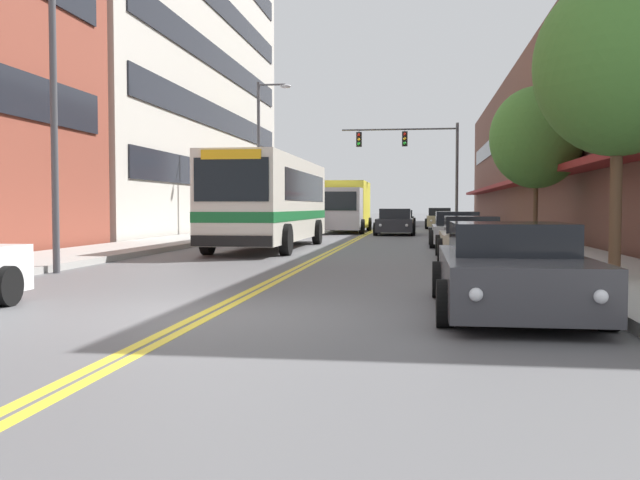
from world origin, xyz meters
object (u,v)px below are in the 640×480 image
Objects in this scene: street_tree_right_near at (618,65)px; car_silver_parked_right_far at (457,230)px; car_red_parked_left_near at (283,224)px; car_beige_parked_right_end at (439,219)px; car_black_moving_lead at (402,219)px; car_slate_blue_moving_third at (397,217)px; city_bus at (272,199)px; traffic_signal_mast at (417,154)px; fire_hydrant at (547,247)px; street_lamp_left_near at (64,31)px; car_charcoal_moving_second at (395,223)px; car_champagne_parked_right_mid at (471,239)px; car_dark_grey_parked_right_foreground at (510,270)px; street_tree_right_mid at (536,138)px; street_lamp_left_far at (263,146)px; box_truck at (347,206)px.

car_silver_parked_right_far is at bearing 100.16° from street_tree_right_near.
car_red_parked_left_near is 1.03× the size of car_beige_parked_right_end.
car_red_parked_left_near is 1.11× the size of car_black_moving_lead.
car_slate_blue_moving_third is at bearing 95.29° from car_silver_parked_right_far.
car_beige_parked_right_end is at bearing -77.40° from car_slate_blue_moving_third.
street_tree_right_near reaches higher than city_bus.
traffic_signal_mast is at bearing -105.42° from car_beige_parked_right_end.
street_lamp_left_near is at bearing -169.32° from fire_hydrant.
street_tree_right_near is 4.70m from fire_hydrant.
car_black_moving_lead is 0.87× the size of car_charcoal_moving_second.
car_champagne_parked_right_mid is 0.72× the size of street_tree_right_near.
car_beige_parked_right_end reaches higher than car_black_moving_lead.
car_dark_grey_parked_right_foreground is 0.68× the size of traffic_signal_mast.
car_charcoal_moving_second is 0.83× the size of street_tree_right_mid.
car_slate_blue_moving_third is 0.80× the size of street_tree_right_near.
car_slate_blue_moving_third reaches higher than car_dark_grey_parked_right_foreground.
city_bus is 2.40× the size of car_red_parked_left_near.
street_tree_right_near is at bearing -3.64° from street_lamp_left_near.
street_tree_right_mid is at bearing -40.47° from car_red_parked_left_near.
street_lamp_left_far is 24.51m from street_tree_right_near.
street_lamp_left_near is 20.74m from street_lamp_left_far.
car_charcoal_moving_second is at bearing -103.08° from car_beige_parked_right_end.
traffic_signal_mast is at bearing 79.16° from car_charcoal_moving_second.
city_bus reaches higher than box_truck.
street_tree_right_mid is at bearing -34.71° from street_lamp_left_far.
street_lamp_left_far is (-3.67, -6.47, 3.07)m from box_truck.
car_red_parked_left_near is 22.45m from fire_hydrant.
car_red_parked_left_near is 0.50× the size of street_lamp_left_near.
street_tree_right_near is at bearing -61.17° from street_lamp_left_far.
city_bus is 25.82m from car_beige_parked_right_end.
traffic_signal_mast reaches higher than car_silver_parked_right_far.
car_champagne_parked_right_mid is at bearing -113.88° from street_tree_right_mid.
fire_hydrant is at bearing -73.66° from box_truck.
car_black_moving_lead reaches higher than car_champagne_parked_right_mid.
car_red_parked_left_near is 28.08m from car_dark_grey_parked_right_foreground.
car_champagne_parked_right_mid is at bearing -85.94° from traffic_signal_mast.
box_truck reaches higher than fire_hydrant.
traffic_signal_mast is at bearing 92.54° from car_dark_grey_parked_right_foreground.
city_bus is at bearing 129.50° from street_tree_right_near.
street_tree_right_mid reaches higher than car_charcoal_moving_second.
street_tree_right_mid is (2.79, 6.31, 3.51)m from car_champagne_parked_right_mid.
car_dark_grey_parked_right_foreground is 10.58m from car_champagne_parked_right_mid.
car_silver_parked_right_far is 1.03× the size of car_black_moving_lead.
car_dark_grey_parked_right_foreground is at bearing -86.44° from car_slate_blue_moving_third.
city_bus is 11.31m from street_lamp_left_near.
street_tree_right_mid is (9.68, 1.80, 2.27)m from city_bus.
street_tree_right_mid is 10.79m from fire_hydrant.
car_charcoal_moving_second is at bearing 115.87° from street_tree_right_mid.
fire_hydrant is (4.36, -38.84, -0.01)m from car_black_moving_lead.
car_charcoal_moving_second is 0.67× the size of traffic_signal_mast.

